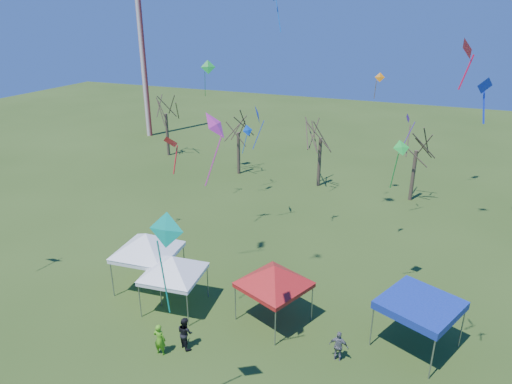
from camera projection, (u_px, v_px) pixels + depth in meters
ground at (232, 362)px, 21.60m from camera, size 140.00×140.00×0.00m
radio_mast at (141, 36)px, 56.03m from camera, size 0.70×0.70×25.00m
tree_0 at (165, 98)px, 50.06m from camera, size 3.83×3.83×8.44m
tree_1 at (238, 117)px, 44.41m from camera, size 3.42×3.42×7.54m
tree_2 at (322, 120)px, 41.03m from camera, size 3.71×3.71×8.18m
tree_3 at (419, 132)px, 37.87m from camera, size 3.59×3.59×7.91m
tent_white_west at (146, 237)px, 26.34m from camera, size 4.65×4.65×4.11m
tent_white_mid at (173, 260)px, 24.58m from camera, size 4.19×4.19×3.72m
tent_red at (274, 270)px, 23.45m from camera, size 4.04×4.04×3.85m
tent_blue at (420, 305)px, 21.78m from camera, size 4.38×4.38×2.62m
person_green at (160, 339)px, 21.86m from camera, size 0.63×0.43×1.69m
person_grey at (339, 346)px, 21.49m from camera, size 0.93×0.39×1.58m
person_dark at (185, 333)px, 22.29m from camera, size 1.04×0.96×1.71m
kite_22 at (408, 120)px, 33.65m from camera, size 0.80×0.93×2.65m
kite_2 at (208, 67)px, 42.54m from camera, size 1.52×1.30×3.41m
kite_9 at (484, 87)px, 14.69m from camera, size 0.63×0.57×1.54m
kite_11 at (258, 114)px, 32.45m from camera, size 1.11×1.49×3.20m
kite_19 at (380, 78)px, 36.43m from camera, size 0.85×0.61×2.14m
kite_25 at (468, 49)px, 14.81m from camera, size 0.59×0.82×1.67m
kite_5 at (166, 232)px, 15.36m from camera, size 1.30×0.53×4.16m
kite_1 at (171, 142)px, 20.39m from camera, size 0.88×0.67×1.80m
kite_17 at (401, 149)px, 23.46m from camera, size 1.08×0.98×2.67m
kite_13 at (248, 131)px, 38.82m from camera, size 0.93×1.07×2.54m
kite_27 at (216, 126)px, 16.07m from camera, size 0.84×1.17×2.70m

